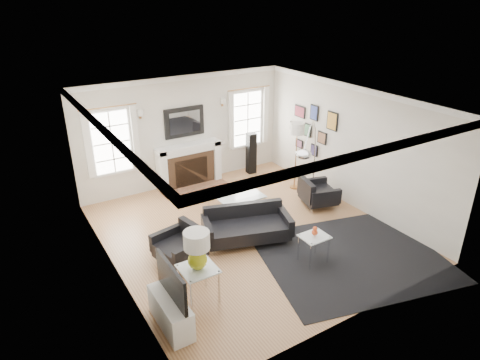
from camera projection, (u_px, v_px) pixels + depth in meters
floor at (248, 232)px, 9.01m from camera, size 6.00×6.00×0.00m
back_wall at (184, 131)px, 10.77m from camera, size 5.50×0.04×2.80m
front_wall at (361, 241)px, 6.10m from camera, size 5.50×0.04×2.80m
left_wall at (109, 205)px, 7.12m from camera, size 0.04×6.00×2.80m
right_wall at (350, 146)px, 9.74m from camera, size 0.04×6.00×2.80m
ceiling at (249, 101)px, 7.86m from camera, size 5.50×6.00×0.02m
crown_molding at (249, 104)px, 7.88m from camera, size 5.50×6.00×0.12m
fireplace at (189, 165)px, 10.95m from camera, size 1.70×0.69×1.11m
mantel_mirror at (184, 122)px, 10.63m from camera, size 1.05×0.07×0.75m
window_left at (112, 142)px, 9.82m from camera, size 1.24×0.15×1.62m
window_right at (247, 119)px, 11.58m from camera, size 1.24×0.15×1.62m
gallery_wall at (312, 127)px, 10.68m from camera, size 0.04×1.73×1.29m
tv_unit at (171, 308)px, 6.39m from camera, size 0.35×1.00×1.09m
area_rug at (352, 257)px, 8.16m from camera, size 3.89×3.49×0.01m
sofa at (246, 226)px, 8.62m from camera, size 1.90×1.28×0.57m
armchair_left at (181, 246)px, 7.93m from camera, size 0.92×0.99×0.58m
armchair_right at (316, 193)px, 9.98m from camera, size 0.93×1.00×0.56m
coffee_table at (236, 194)px, 9.70m from camera, size 1.02×1.02×0.45m
side_table_left at (198, 274)px, 6.84m from camera, size 0.57×0.57×0.63m
nesting_table at (314, 242)px, 7.86m from camera, size 0.50×0.42×0.56m
gourd_lamp at (197, 248)px, 6.64m from camera, size 0.42×0.42×0.66m
orange_vase at (315, 231)px, 7.77m from camera, size 0.11×0.11×0.18m
arc_floor_lamp at (309, 165)px, 9.23m from camera, size 1.57×1.46×2.22m
stick_floor_lamp at (297, 132)px, 10.39m from camera, size 0.35×0.35×1.73m
speaker_tower at (251, 153)px, 11.69m from camera, size 0.24×0.24×1.14m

